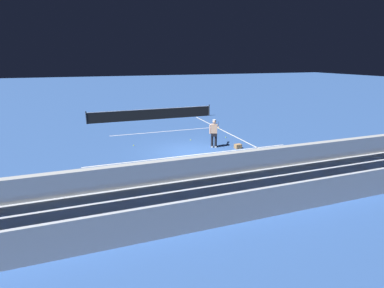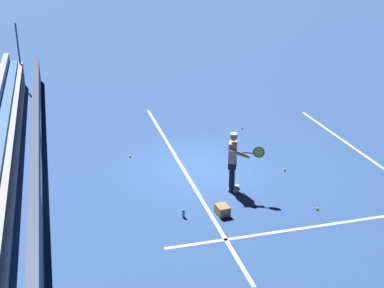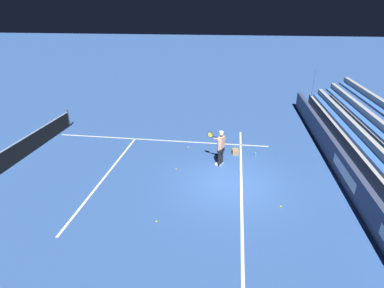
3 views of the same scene
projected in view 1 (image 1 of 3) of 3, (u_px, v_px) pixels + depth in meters
ground_plane at (191, 152)px, 17.32m from camera, size 160.00×160.00×0.00m
court_baseline_white at (194, 155)px, 16.87m from camera, size 12.00×0.10×0.01m
court_sideline_white at (225, 131)px, 22.28m from camera, size 0.10×12.00×0.01m
court_service_line_white at (166, 131)px, 22.29m from camera, size 8.22×0.10×0.01m
back_wall_sponsor_board at (229, 172)px, 12.81m from camera, size 23.75×0.25×1.10m
bleacher_stand at (252, 185)px, 11.11m from camera, size 22.56×2.40×2.95m
tennis_player at (214, 133)px, 18.08m from camera, size 0.86×0.91×1.71m
ball_box_cardboard at (238, 146)px, 18.06m from camera, size 0.43×0.34×0.26m
tennis_ball_on_baseline at (219, 128)px, 23.07m from camera, size 0.07×0.07×0.07m
tennis_ball_far_left at (178, 166)px, 15.09m from camera, size 0.07×0.07×0.07m
tennis_ball_stray_back at (191, 140)px, 19.83m from camera, size 0.07×0.07×0.07m
tennis_ball_far_right at (226, 137)px, 20.48m from camera, size 0.07×0.07×0.07m
tennis_ball_by_box at (134, 145)px, 18.58m from camera, size 0.07×0.07×0.07m
water_bottle at (244, 151)px, 17.11m from camera, size 0.07×0.07×0.22m
tennis_net at (152, 114)px, 26.44m from camera, size 11.09×0.09×1.07m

